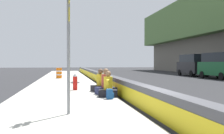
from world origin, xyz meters
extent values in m
plane|color=#2B2B2D|center=(0.00, 0.00, 0.00)|extent=(160.00, 160.00, 0.00)
cube|color=#B5B2A8|center=(0.00, 2.65, 0.07)|extent=(80.00, 4.40, 0.14)
cube|color=#47474C|center=(0.00, 0.00, 0.42)|extent=(76.00, 0.44, 0.85)
cube|color=gold|center=(0.00, 0.23, 0.38)|extent=(74.48, 0.01, 0.54)
cylinder|color=gray|center=(0.22, 2.49, 1.94)|extent=(0.09, 0.09, 3.60)
cube|color=yellow|center=(0.22, 2.47, 2.94)|extent=(0.44, 0.02, 0.36)
cube|color=black|center=(0.22, 2.45, 2.94)|extent=(0.30, 0.01, 0.10)
cylinder|color=red|center=(6.91, 2.07, 0.50)|extent=(0.24, 0.24, 0.72)
cone|color=gray|center=(6.91, 2.07, 0.94)|extent=(0.26, 0.26, 0.16)
cylinder|color=gray|center=(6.91, 1.90, 0.54)|extent=(0.10, 0.12, 0.10)
cylinder|color=gray|center=(6.91, 2.24, 0.54)|extent=(0.10, 0.12, 0.10)
cube|color=black|center=(3.86, 0.77, 0.29)|extent=(0.81, 0.90, 0.30)
cylinder|color=gold|center=(3.86, 0.77, 0.72)|extent=(0.38, 0.38, 0.56)
sphere|color=#8E6647|center=(3.86, 0.77, 1.12)|extent=(0.25, 0.25, 0.25)
cylinder|color=gold|center=(4.06, 0.73, 0.66)|extent=(0.31, 0.18, 0.49)
cylinder|color=gold|center=(3.65, 0.81, 0.66)|extent=(0.31, 0.18, 0.49)
cube|color=#23284C|center=(4.77, 0.74, 0.30)|extent=(0.89, 0.99, 0.32)
cylinder|color=#AD3D33|center=(4.77, 0.74, 0.76)|extent=(0.41, 0.41, 0.60)
sphere|color=#8E6647|center=(4.77, 0.74, 1.19)|extent=(0.27, 0.27, 0.27)
cylinder|color=#AD3D33|center=(4.99, 0.78, 0.70)|extent=(0.33, 0.21, 0.53)
cylinder|color=#AD3D33|center=(4.55, 0.69, 0.70)|extent=(0.33, 0.21, 0.53)
cube|color=black|center=(5.95, 0.83, 0.29)|extent=(0.91, 0.99, 0.31)
cylinder|color=gold|center=(5.95, 0.83, 0.74)|extent=(0.39, 0.39, 0.58)
sphere|color=brown|center=(5.95, 0.83, 1.16)|extent=(0.26, 0.26, 0.26)
cylinder|color=gold|center=(6.16, 0.89, 0.68)|extent=(0.33, 0.22, 0.51)
cylinder|color=gold|center=(5.75, 0.76, 0.68)|extent=(0.33, 0.22, 0.51)
cube|color=navy|center=(3.13, 0.84, 0.34)|extent=(0.32, 0.22, 0.40)
cube|color=navy|center=(3.13, 0.70, 0.28)|extent=(0.22, 0.06, 0.20)
cylinder|color=orange|center=(17.89, 3.16, 0.61)|extent=(0.52, 0.52, 0.95)
cylinder|color=white|center=(17.89, 3.16, 0.80)|extent=(0.54, 0.54, 0.10)
cylinder|color=white|center=(17.89, 3.16, 0.47)|extent=(0.54, 0.54, 0.10)
cube|color=#145128|center=(16.27, -12.16, 1.01)|extent=(5.17, 2.14, 1.30)
cube|color=black|center=(16.17, -12.17, 2.11)|extent=(4.16, 1.91, 0.90)
cylinder|color=black|center=(17.87, -11.16, 0.36)|extent=(0.73, 0.25, 0.72)
cylinder|color=black|center=(17.94, -13.04, 0.36)|extent=(0.73, 0.25, 0.72)
cylinder|color=black|center=(14.61, -11.28, 0.36)|extent=(0.73, 0.25, 0.72)
cube|color=black|center=(22.27, -12.32, 1.01)|extent=(5.14, 2.07, 1.30)
cube|color=black|center=(22.17, -12.32, 2.11)|extent=(4.14, 1.85, 0.90)
cylinder|color=black|center=(23.92, -11.41, 0.36)|extent=(0.72, 0.24, 0.72)
cylinder|color=black|center=(23.88, -13.30, 0.36)|extent=(0.72, 0.24, 0.72)
cylinder|color=black|center=(20.66, -11.35, 0.36)|extent=(0.72, 0.24, 0.72)
cylinder|color=black|center=(20.62, -13.23, 0.36)|extent=(0.72, 0.24, 0.72)
camera|label=1|loc=(-7.48, 2.57, 1.60)|focal=43.12mm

